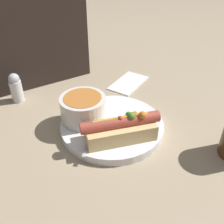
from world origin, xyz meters
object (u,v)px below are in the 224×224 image
(spoon, at_px, (95,123))
(seated_diner, at_px, (28,11))
(salt_shaker, at_px, (16,88))
(hot_dog, at_px, (121,129))
(soup_bowl, at_px, (83,107))

(spoon, height_order, seated_diner, seated_diner)
(salt_shaker, distance_m, seated_diner, 0.22)
(hot_dog, bearing_deg, seated_diner, 112.58)
(spoon, distance_m, salt_shaker, 0.26)
(soup_bowl, bearing_deg, salt_shaker, 118.59)
(hot_dog, height_order, seated_diner, seated_diner)
(spoon, bearing_deg, soup_bowl, 60.61)
(hot_dog, xyz_separation_m, spoon, (-0.02, 0.07, -0.02))
(soup_bowl, bearing_deg, spoon, -70.11)
(seated_diner, bearing_deg, hot_dog, -83.57)
(spoon, relative_size, salt_shaker, 1.51)
(salt_shaker, bearing_deg, seated_diner, 48.48)
(hot_dog, xyz_separation_m, soup_bowl, (-0.04, 0.11, 0.01))
(hot_dog, distance_m, soup_bowl, 0.11)
(hot_dog, distance_m, spoon, 0.08)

